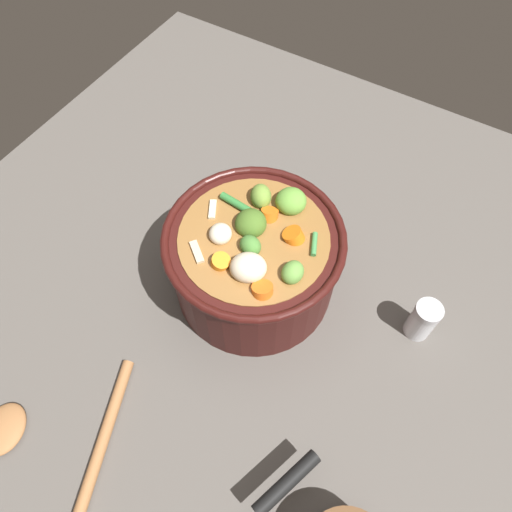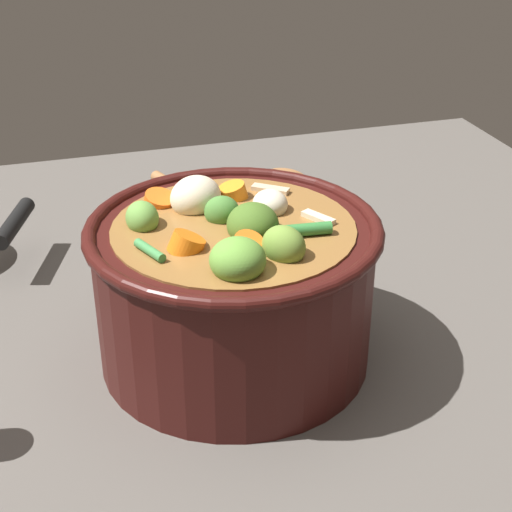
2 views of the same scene
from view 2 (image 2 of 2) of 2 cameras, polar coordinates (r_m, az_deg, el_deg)
ground_plane at (r=0.74m, az=-1.50°, el=-7.20°), size 1.10×1.10×0.00m
cooking_pot at (r=0.70m, az=-1.59°, el=-2.29°), size 0.26×0.26×0.16m
wooden_spoon at (r=1.05m, az=-0.54°, el=4.83°), size 0.23×0.22×0.02m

